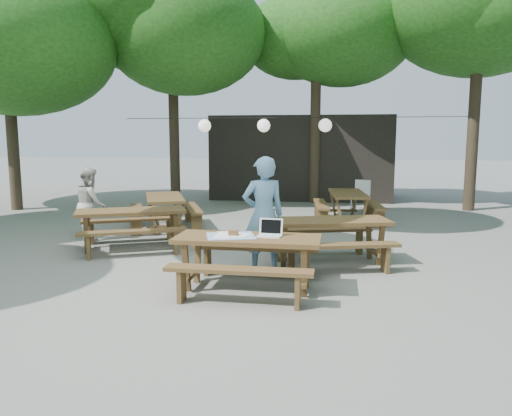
{
  "coord_description": "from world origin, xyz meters",
  "views": [
    {
      "loc": [
        1.78,
        -7.1,
        2.12
      ],
      "look_at": [
        0.56,
        0.23,
        1.05
      ],
      "focal_mm": 35.0,
      "sensor_mm": 36.0,
      "label": 1
    }
  ],
  "objects_px": {
    "plastic_chair": "(360,203)",
    "main_picnic_table": "(248,262)",
    "picnic_table_nw": "(132,229)",
    "woman": "(263,215)",
    "second_person": "(91,204)"
  },
  "relations": [
    {
      "from": "plastic_chair",
      "to": "main_picnic_table",
      "type": "bearing_deg",
      "value": -82.87
    },
    {
      "from": "main_picnic_table",
      "to": "picnic_table_nw",
      "type": "relative_size",
      "value": 0.84
    },
    {
      "from": "main_picnic_table",
      "to": "woman",
      "type": "distance_m",
      "value": 1.07
    },
    {
      "from": "main_picnic_table",
      "to": "woman",
      "type": "height_order",
      "value": "woman"
    },
    {
      "from": "picnic_table_nw",
      "to": "second_person",
      "type": "distance_m",
      "value": 1.43
    },
    {
      "from": "woman",
      "to": "second_person",
      "type": "bearing_deg",
      "value": -49.53
    },
    {
      "from": "second_person",
      "to": "main_picnic_table",
      "type": "bearing_deg",
      "value": -159.48
    },
    {
      "from": "main_picnic_table",
      "to": "plastic_chair",
      "type": "bearing_deg",
      "value": 76.38
    },
    {
      "from": "main_picnic_table",
      "to": "woman",
      "type": "bearing_deg",
      "value": 85.2
    },
    {
      "from": "picnic_table_nw",
      "to": "second_person",
      "type": "height_order",
      "value": "second_person"
    },
    {
      "from": "main_picnic_table",
      "to": "picnic_table_nw",
      "type": "height_order",
      "value": "same"
    },
    {
      "from": "second_person",
      "to": "plastic_chair",
      "type": "bearing_deg",
      "value": -82.87
    },
    {
      "from": "woman",
      "to": "second_person",
      "type": "height_order",
      "value": "woman"
    },
    {
      "from": "main_picnic_table",
      "to": "plastic_chair",
      "type": "distance_m",
      "value": 7.79
    },
    {
      "from": "picnic_table_nw",
      "to": "plastic_chair",
      "type": "bearing_deg",
      "value": 25.64
    }
  ]
}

